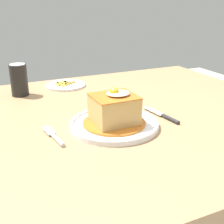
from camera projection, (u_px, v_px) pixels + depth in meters
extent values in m
cube|color=#A87F56|center=(102.00, 122.00, 1.00)|extent=(1.36, 1.03, 0.04)
cylinder|color=#A87F56|center=(170.00, 137.00, 1.74)|extent=(0.07, 0.07, 0.70)
cylinder|color=white|center=(115.00, 125.00, 0.91)|extent=(0.27, 0.27, 0.01)
torus|color=white|center=(115.00, 123.00, 0.91)|extent=(0.27, 0.27, 0.01)
cylinder|color=#C66B23|center=(115.00, 123.00, 0.91)|extent=(0.19, 0.19, 0.01)
cube|color=tan|center=(115.00, 109.00, 0.89)|extent=(0.12, 0.11, 0.08)
cube|color=#C66B23|center=(115.00, 96.00, 0.88)|extent=(0.13, 0.12, 0.00)
ellipsoid|color=white|center=(118.00, 93.00, 0.88)|extent=(0.07, 0.06, 0.01)
sphere|color=yellow|center=(115.00, 92.00, 0.87)|extent=(0.03, 0.03, 0.03)
cylinder|color=silver|center=(58.00, 140.00, 0.82)|extent=(0.02, 0.08, 0.01)
cube|color=silver|center=(49.00, 131.00, 0.87)|extent=(0.03, 0.05, 0.00)
cylinder|color=silver|center=(49.00, 127.00, 0.89)|extent=(0.01, 0.03, 0.00)
cylinder|color=silver|center=(46.00, 128.00, 0.89)|extent=(0.01, 0.03, 0.00)
cylinder|color=silver|center=(44.00, 129.00, 0.88)|extent=(0.01, 0.03, 0.00)
cylinder|color=#262628|center=(170.00, 119.00, 0.95)|extent=(0.02, 0.08, 0.01)
cube|color=silver|center=(154.00, 111.00, 1.02)|extent=(0.03, 0.09, 0.00)
cylinder|color=black|center=(19.00, 80.00, 1.18)|extent=(0.07, 0.07, 0.12)
cylinder|color=silver|center=(17.00, 64.00, 1.16)|extent=(0.06, 0.06, 0.00)
cylinder|color=white|center=(66.00, 85.00, 1.32)|extent=(0.17, 0.17, 0.01)
cube|color=#EAC64C|center=(60.00, 85.00, 1.29)|extent=(0.03, 0.06, 0.01)
cube|color=#EAC64C|center=(70.00, 83.00, 1.32)|extent=(0.06, 0.04, 0.01)
cube|color=#EAC64C|center=(66.00, 83.00, 1.31)|extent=(0.02, 0.06, 0.01)
cube|color=#EAC64C|center=(66.00, 82.00, 1.33)|extent=(0.02, 0.06, 0.01)
cube|color=#EAC64C|center=(64.00, 83.00, 1.32)|extent=(0.06, 0.03, 0.01)
cube|color=#EAC64C|center=(62.00, 84.00, 1.30)|extent=(0.05, 0.02, 0.01)
cube|color=#EAC64C|center=(64.00, 83.00, 1.32)|extent=(0.05, 0.04, 0.01)
cube|color=#EAC64C|center=(58.00, 84.00, 1.30)|extent=(0.02, 0.05, 0.01)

